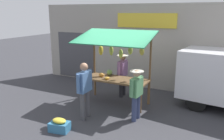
% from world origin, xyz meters
% --- Properties ---
extents(ground_plane, '(40.00, 40.00, 0.00)m').
position_xyz_m(ground_plane, '(0.00, 0.00, 0.00)').
color(ground_plane, '#38383D').
extents(street_backdrop, '(9.00, 0.30, 3.40)m').
position_xyz_m(street_backdrop, '(0.06, -2.20, 1.70)').
color(street_backdrop, '#9E998E').
rests_on(street_backdrop, ground).
extents(market_stall, '(2.50, 1.46, 2.50)m').
position_xyz_m(market_stall, '(0.04, -0.04, 1.54)').
color(market_stall, brown).
rests_on(market_stall, ground).
extents(vendor_with_sunhat, '(0.41, 0.69, 1.59)m').
position_xyz_m(vendor_with_sunhat, '(0.08, -0.75, 0.93)').
color(vendor_with_sunhat, '#232328').
rests_on(vendor_with_sunhat, ground).
extents(shopper_with_shopping_bag, '(0.39, 0.66, 1.51)m').
position_xyz_m(shopper_with_shopping_bag, '(-1.07, 0.90, 0.87)').
color(shopper_with_shopping_bag, navy).
rests_on(shopper_with_shopping_bag, ground).
extents(shopper_in_grey_tee, '(0.23, 0.71, 1.68)m').
position_xyz_m(shopper_in_grey_tee, '(0.32, 1.45, 0.98)').
color(shopper_in_grey_tee, '#4C4C51').
rests_on(shopper_in_grey_tee, ground).
extents(produce_crate_near, '(0.57, 0.42, 0.36)m').
position_xyz_m(produce_crate_near, '(0.51, 2.43, 0.16)').
color(produce_crate_near, teal).
rests_on(produce_crate_near, ground).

